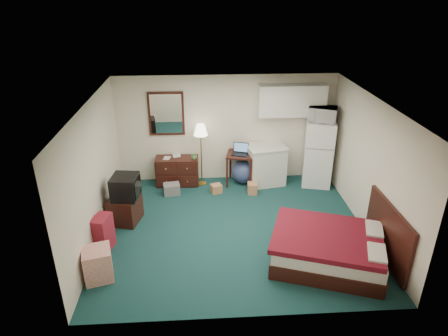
{
  "coord_description": "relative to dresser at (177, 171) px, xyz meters",
  "views": [
    {
      "loc": [
        -0.61,
        -6.47,
        4.32
      ],
      "look_at": [
        -0.18,
        0.16,
        1.23
      ],
      "focal_mm": 32.0,
      "sensor_mm": 36.0,
      "label": 1
    }
  ],
  "objects": [
    {
      "name": "cardboard_box_b",
      "position": [
        1.69,
        -0.57,
        -0.21
      ],
      "size": [
        0.22,
        0.25,
        0.24
      ],
      "primitive_type": null,
      "rotation": [
        0.0,
        0.0,
        -0.05
      ],
      "color": "#A76F4A",
      "rests_on": "floor"
    },
    {
      "name": "walls",
      "position": [
        1.16,
        -1.98,
        0.92
      ],
      "size": [
        5.01,
        4.51,
        2.5
      ],
      "color": "beige",
      "rests_on": "floor"
    },
    {
      "name": "laptop",
      "position": [
        1.44,
        -0.11,
        0.55
      ],
      "size": [
        0.42,
        0.38,
        0.24
      ],
      "primitive_type": null,
      "rotation": [
        0.0,
        0.0,
        -0.31
      ],
      "color": "black",
      "rests_on": "desk"
    },
    {
      "name": "mirror",
      "position": [
        -0.19,
        0.24,
        1.32
      ],
      "size": [
        0.8,
        0.06,
        1.0
      ],
      "primitive_type": null,
      "color": "white",
      "rests_on": "walls"
    },
    {
      "name": "mug",
      "position": [
        0.4,
        -0.09,
        0.4
      ],
      "size": [
        0.14,
        0.11,
        0.13
      ],
      "primitive_type": "imported",
      "rotation": [
        0.0,
        0.0,
        -0.06
      ],
      "color": "#518645",
      "rests_on": "dresser"
    },
    {
      "name": "retail_box",
      "position": [
        -1.12,
        -3.25,
        -0.06
      ],
      "size": [
        0.53,
        0.53,
        0.54
      ],
      "primitive_type": null,
      "rotation": [
        0.0,
        0.0,
        0.26
      ],
      "color": "white",
      "rests_on": "floor"
    },
    {
      "name": "file_bin",
      "position": [
        -0.11,
        -0.5,
        -0.21
      ],
      "size": [
        0.39,
        0.32,
        0.25
      ],
      "primitive_type": null,
      "rotation": [
        0.0,
        0.0,
        0.16
      ],
      "color": "slate",
      "rests_on": "floor"
    },
    {
      "name": "crt_tv",
      "position": [
        -0.91,
        -1.57,
        0.43
      ],
      "size": [
        0.55,
        0.59,
        0.46
      ],
      "primitive_type": null,
      "rotation": [
        0.0,
        0.0,
        -0.12
      ],
      "color": "black",
      "rests_on": "tv_stand"
    },
    {
      "name": "book_a",
      "position": [
        -0.29,
        -0.0,
        0.43
      ],
      "size": [
        0.15,
        0.04,
        0.2
      ],
      "primitive_type": "imported",
      "rotation": [
        0.0,
        0.0,
        -0.19
      ],
      "color": "#A76F4A",
      "rests_on": "dresser"
    },
    {
      "name": "cardboard_box_a",
      "position": [
        0.89,
        -0.49,
        -0.23
      ],
      "size": [
        0.28,
        0.25,
        0.2
      ],
      "primitive_type": null,
      "rotation": [
        0.0,
        0.0,
        0.29
      ],
      "color": "#A76F4A",
      "rests_on": "floor"
    },
    {
      "name": "upper_cabinets",
      "position": [
        2.61,
        0.1,
        1.62
      ],
      "size": [
        1.5,
        0.35,
        0.7
      ],
      "primitive_type": null,
      "color": "silver",
      "rests_on": "walls"
    },
    {
      "name": "exercise_ball",
      "position": [
        1.56,
        -0.02,
        -0.04
      ],
      "size": [
        0.75,
        0.75,
        0.59
      ],
      "primitive_type": "sphere",
      "rotation": [
        0.0,
        0.0,
        -0.33
      ],
      "color": "navy",
      "rests_on": "floor"
    },
    {
      "name": "tv_stand",
      "position": [
        -0.97,
        -1.56,
        -0.06
      ],
      "size": [
        0.66,
        0.7,
        0.54
      ],
      "primitive_type": null,
      "rotation": [
        0.0,
        0.0,
        -0.24
      ],
      "color": "black",
      "rests_on": "floor"
    },
    {
      "name": "bed",
      "position": [
        2.64,
        -3.11,
        -0.05
      ],
      "size": [
        2.12,
        1.88,
        0.57
      ],
      "primitive_type": null,
      "rotation": [
        0.0,
        0.0,
        -0.33
      ],
      "color": "#580B17",
      "rests_on": "floor"
    },
    {
      "name": "ceiling",
      "position": [
        1.16,
        -1.98,
        2.17
      ],
      "size": [
        5.0,
        4.5,
        0.01
      ],
      "primitive_type": "cube",
      "color": "beige",
      "rests_on": "walls"
    },
    {
      "name": "floor",
      "position": [
        1.16,
        -1.98,
        -0.33
      ],
      "size": [
        5.0,
        4.5,
        0.01
      ],
      "primitive_type": "cube",
      "color": "#0C2A29",
      "rests_on": "ground"
    },
    {
      "name": "book_b",
      "position": [
        -0.1,
        0.11,
        0.45
      ],
      "size": [
        0.18,
        0.05,
        0.24
      ],
      "primitive_type": "imported",
      "rotation": [
        0.0,
        0.0,
        0.12
      ],
      "color": "#A76F4A",
      "rests_on": "dresser"
    },
    {
      "name": "floor_lamp",
      "position": [
        0.57,
        -0.04,
        0.4
      ],
      "size": [
        0.32,
        0.32,
        1.47
      ],
      "primitive_type": null,
      "rotation": [
        0.0,
        0.0,
        0.01
      ],
      "color": "gold",
      "rests_on": "floor"
    },
    {
      "name": "desk",
      "position": [
        1.47,
        -0.05,
        0.05
      ],
      "size": [
        0.71,
        0.71,
        0.76
      ],
      "primitive_type": null,
      "rotation": [
        0.0,
        0.0,
        -0.21
      ],
      "color": "black",
      "rests_on": "floor"
    },
    {
      "name": "dresser",
      "position": [
        0.0,
        0.0,
        0.0
      ],
      "size": [
        0.98,
        0.47,
        0.66
      ],
      "primitive_type": null,
      "rotation": [
        0.0,
        0.0,
        -0.03
      ],
      "color": "black",
      "rests_on": "floor"
    },
    {
      "name": "suitcase",
      "position": [
        -1.2,
        -2.47,
        -0.0
      ],
      "size": [
        0.35,
        0.46,
        0.66
      ],
      "primitive_type": null,
      "rotation": [
        0.0,
        0.0,
        -0.25
      ],
      "color": "maroon",
      "rests_on": "floor"
    },
    {
      "name": "headboard",
      "position": [
        3.62,
        -3.11,
        0.22
      ],
      "size": [
        0.06,
        1.56,
        1.0
      ],
      "primitive_type": null,
      "color": "black",
      "rests_on": "walls"
    },
    {
      "name": "kitchen_counter",
      "position": [
        2.06,
        -0.07,
        0.12
      ],
      "size": [
        0.93,
        0.77,
        0.9
      ],
      "primitive_type": null,
      "rotation": [
        0.0,
        0.0,
        0.2
      ],
      "color": "silver",
      "rests_on": "floor"
    },
    {
      "name": "fridge",
      "position": [
        3.25,
        -0.18,
        0.44
      ],
      "size": [
        0.77,
        0.77,
        1.54
      ],
      "primitive_type": null,
      "rotation": [
        0.0,
        0.0,
        -0.24
      ],
      "color": "white",
      "rests_on": "floor"
    },
    {
      "name": "microwave",
      "position": [
        3.24,
        -0.19,
        1.41
      ],
      "size": [
        0.68,
        0.54,
        0.41
      ],
      "primitive_type": "imported",
      "rotation": [
        0.0,
        0.0,
        -0.4
      ],
      "color": "white",
      "rests_on": "fridge"
    }
  ]
}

